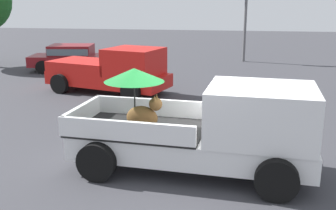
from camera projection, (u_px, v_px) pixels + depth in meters
ground_plane at (191, 169)px, 8.60m from camera, size 80.00×80.00×0.00m
pickup_truck_main at (212, 128)px, 8.24m from camera, size 5.18×2.56×2.19m
pickup_truck_red at (112, 71)px, 15.40m from camera, size 5.11×3.16×1.80m
parked_sedan_near at (73, 56)px, 20.25m from camera, size 4.52×2.49×1.33m
motel_sign at (246, 7)px, 22.72m from camera, size 1.40×0.16×4.44m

